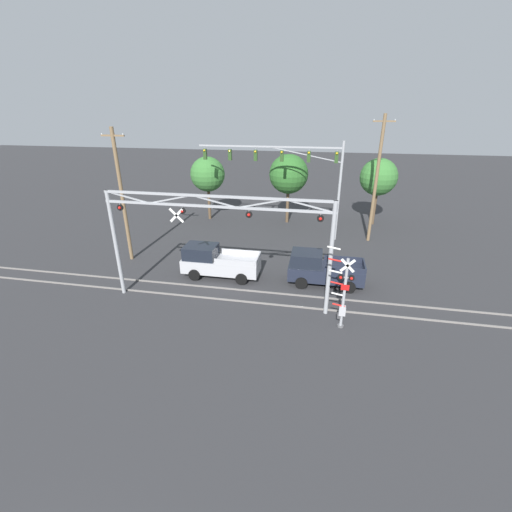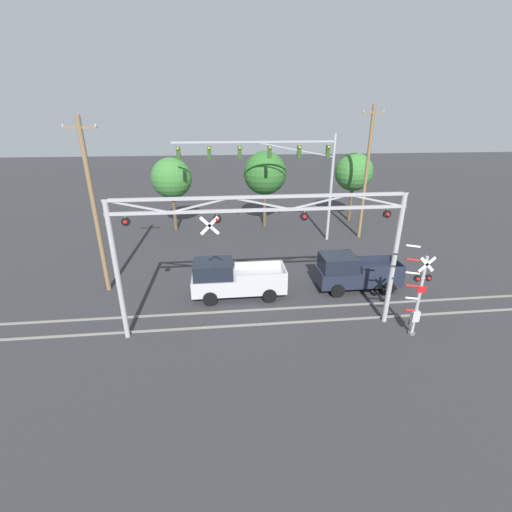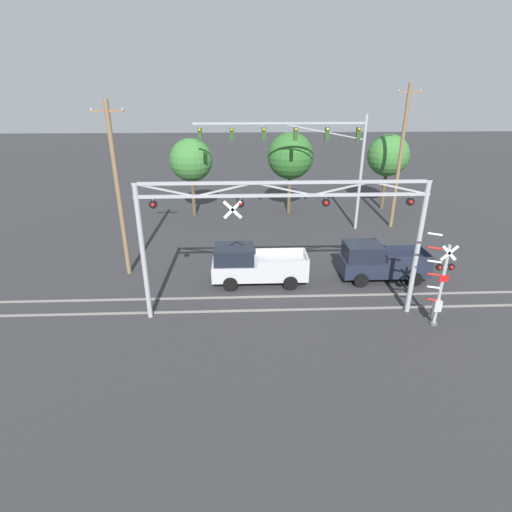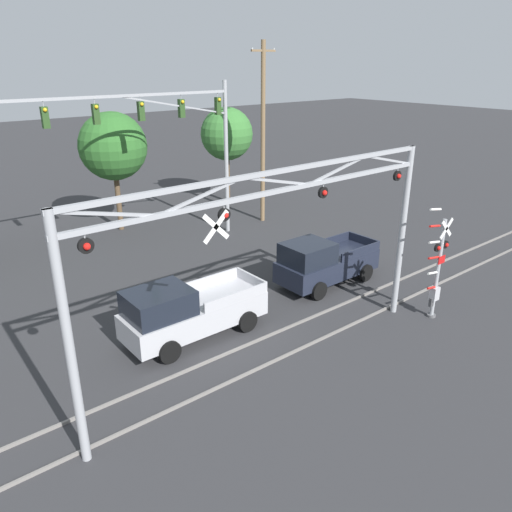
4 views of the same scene
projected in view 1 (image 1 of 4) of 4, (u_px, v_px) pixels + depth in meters
The scene contains 12 objects.
rail_track_near at pixel (221, 299), 22.05m from camera, with size 80.00×0.08×0.10m, color gray.
rail_track_far at pixel (227, 289), 23.34m from camera, with size 80.00×0.08×0.10m, color gray.
crossing_gantry at pixel (216, 231), 19.89m from camera, with size 13.54×0.28×6.92m.
crossing_signal_mast at pixel (343, 295), 18.58m from camera, with size 1.56×0.35×4.85m.
traffic_signal_span at pixel (298, 169), 30.33m from camera, with size 12.93×0.39×8.86m.
pickup_truck_lead at pixel (217, 262), 24.82m from camera, with size 5.56×2.25×2.30m.
pickup_truck_following at pixel (321, 269), 23.70m from camera, with size 5.13×2.25×2.30m.
utility_pole_left at pixel (122, 196), 26.01m from camera, with size 1.80×0.28×10.18m.
utility_pole_right at pixel (376, 180), 29.77m from camera, with size 1.80×0.28×10.99m.
background_tree_beyond_span at pixel (379, 177), 34.56m from camera, with size 3.72×3.72×6.83m.
background_tree_far_left_verge at pixel (208, 174), 36.34m from camera, with size 3.65×3.65×6.74m.
background_tree_far_right_verge at pixel (289, 174), 35.12m from camera, with size 4.00×4.00×7.15m.
Camera 1 is at (5.81, -1.67, 11.37)m, focal length 24.00 mm.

